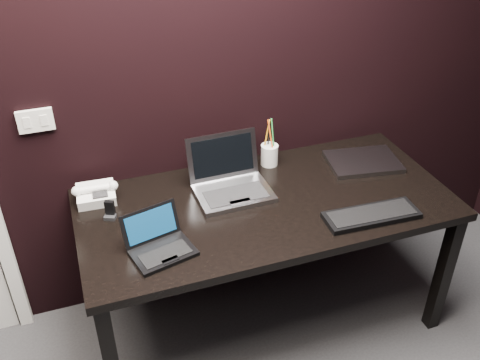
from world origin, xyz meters
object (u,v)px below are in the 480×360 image
object	(u,v)px
pen_cup	(269,154)
mobile_phone	(110,212)
desk	(266,215)
netbook	(160,244)
desk_phone	(96,194)
closed_laptop	(363,162)
ext_keyboard	(371,215)
silver_laptop	(231,183)

from	to	relation	value
pen_cup	mobile_phone	bearing A→B (deg)	-167.19
desk	netbook	world-z (taller)	netbook
desk	desk_phone	size ratio (longest dim) A/B	8.13
netbook	closed_laptop	bearing A→B (deg)	15.94
desk	desk_phone	distance (m)	0.78
closed_laptop	ext_keyboard	bearing A→B (deg)	-115.77
silver_laptop	pen_cup	size ratio (longest dim) A/B	1.37
desk	mobile_phone	distance (m)	0.71
desk	ext_keyboard	bearing A→B (deg)	-34.68
closed_laptop	desk	bearing A→B (deg)	-166.32
desk	silver_laptop	distance (m)	0.22
desk	closed_laptop	world-z (taller)	closed_laptop
silver_laptop	pen_cup	world-z (taller)	pen_cup
ext_keyboard	mobile_phone	size ratio (longest dim) A/B	5.09
closed_laptop	desk_phone	xyz separation A→B (m)	(-1.31, 0.12, 0.03)
desk	netbook	size ratio (longest dim) A/B	5.98
netbook	closed_laptop	xyz separation A→B (m)	(1.12, 0.32, -0.02)
netbook	closed_laptop	size ratio (longest dim) A/B	0.73
desk_phone	mobile_phone	world-z (taller)	desk_phone
closed_laptop	pen_cup	bearing A→B (deg)	160.94
desk	closed_laptop	size ratio (longest dim) A/B	4.37
desk	pen_cup	xyz separation A→B (m)	(0.13, 0.30, 0.14)
mobile_phone	pen_cup	bearing A→B (deg)	12.81
netbook	silver_laptop	world-z (taller)	silver_laptop
desk	pen_cup	bearing A→B (deg)	65.88
closed_laptop	desk_phone	world-z (taller)	desk_phone
closed_laptop	silver_laptop	bearing A→B (deg)	-179.34
mobile_phone	ext_keyboard	bearing A→B (deg)	-19.40
silver_laptop	closed_laptop	size ratio (longest dim) A/B	0.89
desk	desk_phone	xyz separation A→B (m)	(-0.73, 0.26, 0.12)
silver_laptop	mobile_phone	distance (m)	0.56
mobile_phone	closed_laptop	bearing A→B (deg)	1.40
ext_keyboard	pen_cup	bearing A→B (deg)	114.11
netbook	desk_phone	bearing A→B (deg)	114.27
ext_keyboard	desk	bearing A→B (deg)	145.32
netbook	desk_phone	world-z (taller)	netbook
pen_cup	netbook	bearing A→B (deg)	-144.51
ext_keyboard	closed_laptop	size ratio (longest dim) A/B	1.10
mobile_phone	desk	bearing A→B (deg)	-9.16
netbook	desk_phone	distance (m)	0.48
ext_keyboard	pen_cup	world-z (taller)	pen_cup
closed_laptop	pen_cup	world-z (taller)	pen_cup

